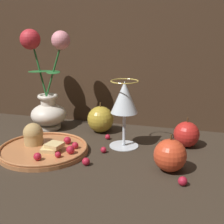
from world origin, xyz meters
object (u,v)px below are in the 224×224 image
wine_glass (124,100)px  apple_near_glass (170,155)px  plate_with_pastries (42,146)px  apple_beside_vase (186,134)px  vase (47,94)px  apple_at_table_edge (101,119)px

wine_glass → apple_near_glass: bearing=-40.6°
plate_with_pastries → apple_beside_vase: (0.35, 0.13, 0.02)m
vase → apple_beside_vase: 0.42m
vase → apple_near_glass: (0.39, -0.19, -0.07)m
wine_glass → apple_at_table_edge: (-0.09, 0.09, -0.08)m
vase → apple_at_table_edge: 0.18m
plate_with_pastries → wine_glass: size_ratio=1.28×
apple_near_glass → apple_at_table_edge: (-0.22, 0.20, 0.00)m
wine_glass → apple_at_table_edge: 0.16m
apple_beside_vase → apple_near_glass: apple_near_glass is taller
wine_glass → apple_near_glass: wine_glass is taller
vase → plate_with_pastries: 0.21m
wine_glass → apple_at_table_edge: wine_glass is taller
apple_beside_vase → apple_at_table_edge: (-0.25, 0.05, 0.01)m
plate_with_pastries → wine_glass: bearing=25.9°
wine_glass → plate_with_pastries: bearing=-154.1°
apple_beside_vase → apple_near_glass: (-0.03, -0.15, 0.00)m
vase → apple_at_table_edge: vase is taller
plate_with_pastries → vase: bearing=111.7°
apple_near_glass → apple_at_table_edge: apple_at_table_edge is taller
apple_beside_vase → apple_at_table_edge: apple_at_table_edge is taller
plate_with_pastries → apple_near_glass: bearing=-3.5°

